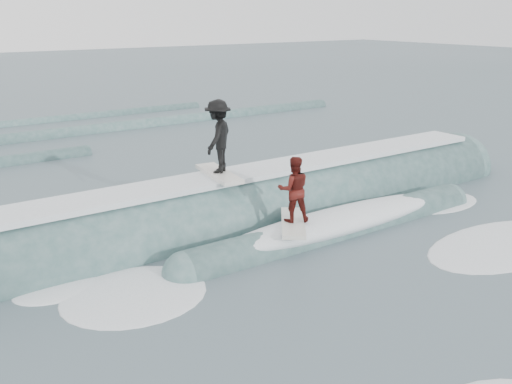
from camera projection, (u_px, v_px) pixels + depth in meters
ground at (333, 273)px, 12.54m from camera, size 160.00×160.00×0.00m
breaking_wave at (246, 221)px, 15.59m from camera, size 21.44×4.10×2.63m
surfer_black at (218, 139)px, 14.70m from camera, size 1.39×2.06×2.00m
surfer_red at (294, 193)px, 13.70m from camera, size 1.62×1.94×1.71m
whitewater at (389, 271)px, 12.68m from camera, size 13.62×9.35×0.10m
far_swells at (19, 143)px, 25.01m from camera, size 37.86×8.65×0.80m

